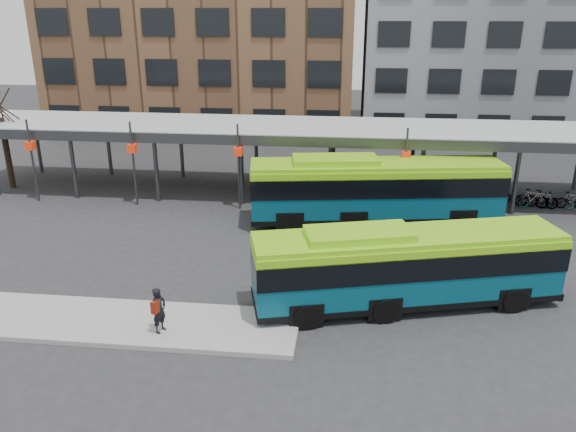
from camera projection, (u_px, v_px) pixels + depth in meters
The scene contains 10 objects.
ground at pixel (267, 292), 22.33m from camera, with size 120.00×120.00×0.00m, color #28282B.
boarding_island at pixel (103, 321), 20.08m from camera, with size 14.00×3.00×0.18m, color gray.
canopy at pixel (298, 130), 32.97m from camera, with size 40.00×6.53×4.80m.
tree at pixel (7, 150), 34.55m from camera, with size 1.64×1.64×5.60m.
building_brick at pixel (207, 4), 49.37m from camera, with size 26.00×14.00×22.00m, color brown.
building_grey at pixel (510, 16), 46.99m from camera, with size 24.00×14.00×20.00m, color slate.
bus_front at pixel (406, 265), 20.84m from camera, with size 11.71×5.34×3.16m.
bus_rear at pixel (375, 189), 29.00m from camera, with size 13.18×4.73×3.56m.
pedestrian at pixel (159, 310), 18.99m from camera, with size 0.57×0.69×1.64m.
bike_rack at pixel (527, 199), 31.77m from camera, with size 6.14×1.31×1.08m.
Camera 1 is at (3.04, -19.67, 10.60)m, focal length 35.00 mm.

